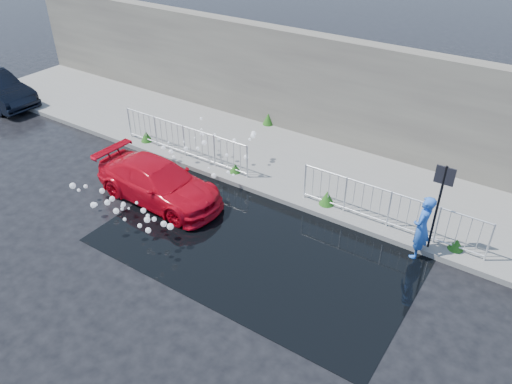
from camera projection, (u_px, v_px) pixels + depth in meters
ground at (221, 258)px, 12.44m from camera, size 90.00×90.00×0.00m
pavement at (315, 170)px, 15.89m from camera, size 30.00×4.00×0.15m
curb at (283, 199)px, 14.49m from camera, size 30.00×0.25×0.16m
retaining_wall at (350, 94)px, 16.42m from camera, size 30.00×0.60×3.50m
puddle at (260, 244)px, 12.91m from camera, size 8.00×5.00×0.01m
sign_post at (440, 195)px, 11.71m from camera, size 0.45×0.06×2.50m
railing_left at (184, 140)px, 16.23m from camera, size 5.05×0.05×1.10m
railing_right at (389, 208)px, 12.98m from camera, size 5.05×0.05×1.10m
weeds at (298, 165)px, 15.63m from camera, size 12.17×3.93×0.43m
water_spray at (168, 175)px, 14.48m from camera, size 3.67×5.72×1.07m
red_car at (159, 182)px, 14.32m from camera, size 4.09×1.75×1.17m
person at (422, 228)px, 12.06m from camera, size 0.45×0.66×1.74m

